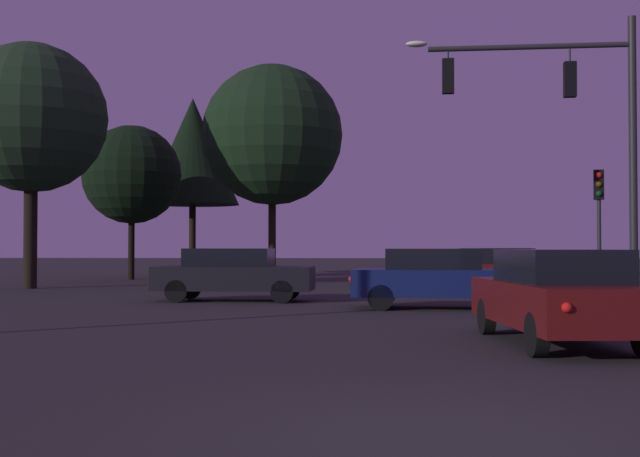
{
  "coord_description": "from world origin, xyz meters",
  "views": [
    {
      "loc": [
        -0.66,
        -6.58,
        1.56
      ],
      "look_at": [
        -1.68,
        12.78,
        2.01
      ],
      "focal_mm": 45.26,
      "sensor_mm": 36.0,
      "label": 1
    }
  ],
  "objects_px": {
    "tree_right_cluster": "(272,135)",
    "tree_left_far": "(31,118)",
    "traffic_light_corner_right": "(599,207)",
    "tree_center_horizon": "(132,175)",
    "car_crossing_left": "(233,274)",
    "car_crossing_right": "(437,277)",
    "car_parked_lot": "(492,270)",
    "tree_lot_edge": "(193,152)",
    "car_far_lane": "(498,266)",
    "car_nearside_lane": "(558,295)",
    "traffic_signal_mast_arm": "(570,113)"
  },
  "relations": [
    {
      "from": "car_parked_lot",
      "to": "tree_right_cluster",
      "type": "bearing_deg",
      "value": 140.8
    },
    {
      "from": "tree_right_cluster",
      "to": "tree_lot_edge",
      "type": "xyz_separation_m",
      "value": [
        -5.57,
        10.07,
        0.53
      ]
    },
    {
      "from": "traffic_light_corner_right",
      "to": "tree_center_horizon",
      "type": "xyz_separation_m",
      "value": [
        -18.24,
        13.44,
        2.27
      ]
    },
    {
      "from": "tree_left_far",
      "to": "tree_center_horizon",
      "type": "bearing_deg",
      "value": 80.41
    },
    {
      "from": "car_nearside_lane",
      "to": "traffic_signal_mast_arm",
      "type": "bearing_deg",
      "value": 74.17
    },
    {
      "from": "car_far_lane",
      "to": "traffic_signal_mast_arm",
      "type": "bearing_deg",
      "value": -90.68
    },
    {
      "from": "car_parked_lot",
      "to": "tree_lot_edge",
      "type": "distance_m",
      "value": 22.49
    },
    {
      "from": "traffic_light_corner_right",
      "to": "car_crossing_left",
      "type": "relative_size",
      "value": 0.83
    },
    {
      "from": "car_crossing_right",
      "to": "car_far_lane",
      "type": "height_order",
      "value": "same"
    },
    {
      "from": "tree_center_horizon",
      "to": "tree_right_cluster",
      "type": "relative_size",
      "value": 0.8
    },
    {
      "from": "car_crossing_right",
      "to": "tree_right_cluster",
      "type": "bearing_deg",
      "value": 113.06
    },
    {
      "from": "tree_left_far",
      "to": "tree_center_horizon",
      "type": "relative_size",
      "value": 1.25
    },
    {
      "from": "car_parked_lot",
      "to": "tree_left_far",
      "type": "xyz_separation_m",
      "value": [
        -16.86,
        2.39,
        5.64
      ]
    },
    {
      "from": "car_crossing_right",
      "to": "car_parked_lot",
      "type": "relative_size",
      "value": 0.97
    },
    {
      "from": "car_nearside_lane",
      "to": "tree_lot_edge",
      "type": "relative_size",
      "value": 0.48
    },
    {
      "from": "car_far_lane",
      "to": "traffic_light_corner_right",
      "type": "bearing_deg",
      "value": -77.69
    },
    {
      "from": "car_nearside_lane",
      "to": "tree_right_cluster",
      "type": "xyz_separation_m",
      "value": [
        -6.95,
        20.95,
        5.53
      ]
    },
    {
      "from": "car_nearside_lane",
      "to": "tree_lot_edge",
      "type": "xyz_separation_m",
      "value": [
        -12.52,
        31.02,
        6.06
      ]
    },
    {
      "from": "car_crossing_left",
      "to": "car_crossing_right",
      "type": "height_order",
      "value": "same"
    },
    {
      "from": "tree_left_far",
      "to": "traffic_light_corner_right",
      "type": "bearing_deg",
      "value": -14.35
    },
    {
      "from": "car_crossing_left",
      "to": "car_far_lane",
      "type": "height_order",
      "value": "same"
    },
    {
      "from": "traffic_light_corner_right",
      "to": "tree_right_cluster",
      "type": "bearing_deg",
      "value": 139.7
    },
    {
      "from": "car_crossing_left",
      "to": "tree_center_horizon",
      "type": "distance_m",
      "value": 17.31
    },
    {
      "from": "car_crossing_left",
      "to": "traffic_signal_mast_arm",
      "type": "bearing_deg",
      "value": -14.52
    },
    {
      "from": "traffic_signal_mast_arm",
      "to": "tree_right_cluster",
      "type": "distance_m",
      "value": 16.17
    },
    {
      "from": "traffic_light_corner_right",
      "to": "car_far_lane",
      "type": "distance_m",
      "value": 8.27
    },
    {
      "from": "car_nearside_lane",
      "to": "tree_left_far",
      "type": "distance_m",
      "value": 23.54
    },
    {
      "from": "car_crossing_left",
      "to": "car_crossing_right",
      "type": "relative_size",
      "value": 1.03
    },
    {
      "from": "car_nearside_lane",
      "to": "car_parked_lot",
      "type": "relative_size",
      "value": 1.01
    },
    {
      "from": "traffic_signal_mast_arm",
      "to": "tree_left_far",
      "type": "distance_m",
      "value": 20.01
    },
    {
      "from": "car_parked_lot",
      "to": "traffic_light_corner_right",
      "type": "bearing_deg",
      "value": -43.3
    },
    {
      "from": "car_far_lane",
      "to": "tree_lot_edge",
      "type": "xyz_separation_m",
      "value": [
        -14.84,
        11.54,
        6.06
      ]
    },
    {
      "from": "traffic_light_corner_right",
      "to": "tree_center_horizon",
      "type": "distance_m",
      "value": 22.77
    },
    {
      "from": "traffic_signal_mast_arm",
      "to": "traffic_light_corner_right",
      "type": "xyz_separation_m",
      "value": [
        1.85,
        3.97,
        -2.2
      ]
    },
    {
      "from": "traffic_signal_mast_arm",
      "to": "car_crossing_right",
      "type": "xyz_separation_m",
      "value": [
        -3.4,
        -0.18,
        -4.18
      ]
    },
    {
      "from": "car_far_lane",
      "to": "tree_center_horizon",
      "type": "distance_m",
      "value": 17.96
    },
    {
      "from": "traffic_light_corner_right",
      "to": "tree_center_horizon",
      "type": "bearing_deg",
      "value": 143.62
    },
    {
      "from": "traffic_signal_mast_arm",
      "to": "traffic_light_corner_right",
      "type": "distance_m",
      "value": 4.9
    },
    {
      "from": "traffic_signal_mast_arm",
      "to": "tree_left_far",
      "type": "relative_size",
      "value": 0.8
    },
    {
      "from": "car_nearside_lane",
      "to": "tree_lot_edge",
      "type": "height_order",
      "value": "tree_lot_edge"
    },
    {
      "from": "car_nearside_lane",
      "to": "tree_center_horizon",
      "type": "xyz_separation_m",
      "value": [
        -14.22,
        25.08,
        4.25
      ]
    },
    {
      "from": "car_parked_lot",
      "to": "tree_lot_edge",
      "type": "height_order",
      "value": "tree_lot_edge"
    },
    {
      "from": "tree_right_cluster",
      "to": "tree_left_far",
      "type": "bearing_deg",
      "value": -153.77
    },
    {
      "from": "car_nearside_lane",
      "to": "car_parked_lot",
      "type": "height_order",
      "value": "same"
    },
    {
      "from": "car_crossing_left",
      "to": "car_crossing_right",
      "type": "distance_m",
      "value": 6.17
    },
    {
      "from": "car_crossing_right",
      "to": "tree_center_horizon",
      "type": "bearing_deg",
      "value": 126.45
    },
    {
      "from": "tree_center_horizon",
      "to": "tree_right_cluster",
      "type": "height_order",
      "value": "tree_right_cluster"
    },
    {
      "from": "car_far_lane",
      "to": "tree_right_cluster",
      "type": "distance_m",
      "value": 10.89
    },
    {
      "from": "car_crossing_right",
      "to": "tree_right_cluster",
      "type": "height_order",
      "value": "tree_right_cluster"
    },
    {
      "from": "car_parked_lot",
      "to": "car_crossing_left",
      "type": "bearing_deg",
      "value": -152.12
    }
  ]
}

